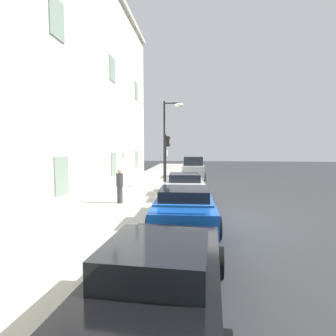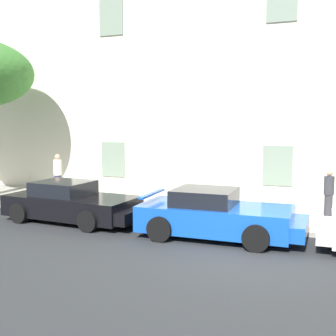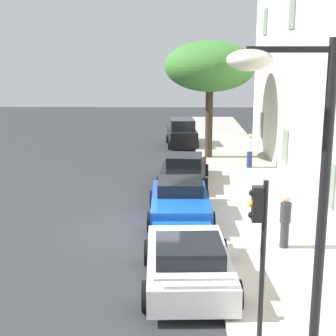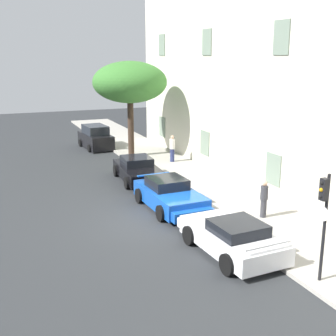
{
  "view_description": "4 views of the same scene",
  "coord_description": "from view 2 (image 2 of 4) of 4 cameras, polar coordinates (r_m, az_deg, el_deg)",
  "views": [
    {
      "loc": [
        -10.32,
        0.89,
        2.77
      ],
      "look_at": [
        0.12,
        1.94,
        1.92
      ],
      "focal_mm": 29.43,
      "sensor_mm": 36.0,
      "label": 1
    },
    {
      "loc": [
        2.32,
        -10.58,
        3.34
      ],
      "look_at": [
        -2.49,
        1.36,
        1.9
      ],
      "focal_mm": 47.18,
      "sensor_mm": 36.0,
      "label": 2
    },
    {
      "loc": [
        15.86,
        1.21,
        5.72
      ],
      "look_at": [
        -1.53,
        0.83,
        1.76
      ],
      "focal_mm": 53.2,
      "sensor_mm": 36.0,
      "label": 3
    },
    {
      "loc": [
        16.42,
        -6.16,
        6.77
      ],
      "look_at": [
        -2.89,
        1.98,
        1.4
      ],
      "focal_mm": 46.65,
      "sensor_mm": 36.0,
      "label": 4
    }
  ],
  "objects": [
    {
      "name": "pedestrian_strolling",
      "position": [
        15.13,
        20.06,
        -3.06
      ],
      "size": [
        0.42,
        0.42,
        1.6
      ],
      "color": "#333338",
      "rests_on": "sidewalk"
    },
    {
      "name": "sportscar_yellow_flank",
      "position": [
        12.57,
        6.81,
        -6.21
      ],
      "size": [
        4.64,
        2.29,
        1.37
      ],
      "color": "#144CB2",
      "rests_on": "ground"
    },
    {
      "name": "building_facade",
      "position": [
        18.74,
        15.09,
        16.0
      ],
      "size": [
        34.92,
        3.6,
        13.05
      ],
      "color": "beige",
      "rests_on": "ground"
    },
    {
      "name": "pedestrian_admiring",
      "position": [
        19.17,
        -14.06,
        -0.77
      ],
      "size": [
        0.39,
        0.39,
        1.72
      ],
      "color": "navy",
      "rests_on": "sidewalk"
    },
    {
      "name": "sportscar_red_lead",
      "position": [
        14.76,
        -11.87,
        -4.57
      ],
      "size": [
        4.83,
        2.38,
        1.29
      ],
      "color": "black",
      "rests_on": "ground"
    },
    {
      "name": "sidewalk",
      "position": [
        15.33,
        12.79,
        -6.12
      ],
      "size": [
        60.0,
        3.95,
        0.14
      ],
      "primitive_type": "cube",
      "color": "#A8A399",
      "rests_on": "ground"
    },
    {
      "name": "ground_plane",
      "position": [
        11.33,
        9.31,
        -10.85
      ],
      "size": [
        80.0,
        80.0,
        0.0
      ],
      "primitive_type": "plane",
      "color": "#2B2D30"
    }
  ]
}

